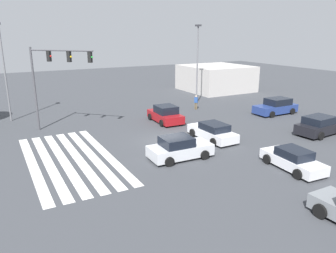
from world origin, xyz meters
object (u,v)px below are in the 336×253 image
at_px(car_0, 293,160).
at_px(street_light_pole_a, 4,65).
at_px(street_light_pole_b, 197,58).
at_px(traffic_signal_mast, 52,71).
at_px(car_1, 213,132).
at_px(car_4, 319,126).
at_px(car_5, 165,115).
at_px(car_3, 179,148).
at_px(pedestrian, 196,102).
at_px(car_2, 276,107).

distance_m(car_0, street_light_pole_a, 26.03).
bearing_deg(car_0, street_light_pole_b, -12.42).
relative_size(traffic_signal_mast, car_1, 1.57).
xyz_separation_m(car_4, car_5, (-9.62, -9.33, -0.02)).
height_order(car_3, car_4, car_4).
height_order(car_3, pedestrian, pedestrian).
relative_size(car_2, street_light_pole_b, 0.51).
distance_m(traffic_signal_mast, street_light_pole_a, 6.68).
xyz_separation_m(car_0, street_light_pole_b, (-19.42, 5.76, 4.73)).
relative_size(car_2, car_5, 1.09).
xyz_separation_m(traffic_signal_mast, car_0, (15.29, 11.20, -4.57)).
bearing_deg(car_1, car_4, -111.25).
bearing_deg(street_light_pole_a, car_4, 52.20).
distance_m(car_1, street_light_pole_a, 20.05).
bearing_deg(pedestrian, car_1, 17.86).
bearing_deg(car_4, car_2, 67.51).
height_order(car_0, car_2, car_2).
bearing_deg(traffic_signal_mast, car_4, 14.06).
distance_m(car_2, car_5, 11.93).
bearing_deg(car_3, street_light_pole_b, 54.76).
distance_m(car_3, street_light_pole_a, 19.17).
relative_size(car_3, street_light_pole_a, 0.48).
bearing_deg(car_0, car_1, 11.13).
height_order(car_0, street_light_pole_a, street_light_pole_a).
bearing_deg(pedestrian, street_light_pole_a, -59.61).
height_order(traffic_signal_mast, car_5, traffic_signal_mast).
bearing_deg(car_4, car_5, 129.96).
bearing_deg(traffic_signal_mast, car_1, 6.67).
height_order(traffic_signal_mast, street_light_pole_b, street_light_pole_b).
xyz_separation_m(car_2, car_4, (6.92, -2.29, -0.02)).
height_order(traffic_signal_mast, pedestrian, traffic_signal_mast).
xyz_separation_m(traffic_signal_mast, street_light_pole_a, (-5.84, -3.24, 0.17)).
distance_m(pedestrian, street_light_pole_b, 5.62).
distance_m(traffic_signal_mast, pedestrian, 15.70).
bearing_deg(car_1, car_0, -173.96).
bearing_deg(car_5, car_0, -171.04).
relative_size(car_0, car_1, 0.95).
xyz_separation_m(car_2, street_light_pole_a, (-10.25, -24.43, 4.58)).
distance_m(car_5, street_light_pole_a, 15.57).
distance_m(car_4, street_light_pole_b, 16.24).
height_order(car_4, pedestrian, car_4).
distance_m(car_0, pedestrian, 17.06).
xyz_separation_m(car_1, car_2, (-3.76, 10.87, 0.12)).
bearing_deg(street_light_pole_a, car_3, 29.69).
distance_m(car_0, car_2, 14.78).
height_order(car_2, street_light_pole_b, street_light_pole_b).
bearing_deg(car_5, traffic_signal_mast, 81.96).
distance_m(car_3, car_4, 12.96).
bearing_deg(street_light_pole_a, car_2, 67.24).
height_order(car_0, car_5, car_5).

